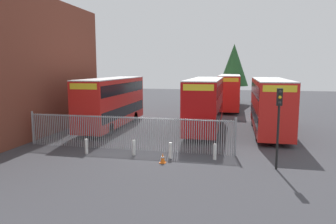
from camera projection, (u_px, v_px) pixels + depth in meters
ground_plane at (177, 128)px, 28.10m from camera, size 100.00×100.00×0.00m
palisade_fence at (127, 132)px, 20.58m from camera, size 14.02×0.14×2.35m
double_decker_bus_near_gate at (205, 102)px, 27.00m from camera, size 2.54×10.81×4.42m
double_decker_bus_behind_fence_left at (112, 100)px, 28.21m from camera, size 2.54×10.81×4.42m
double_decker_bus_behind_fence_right at (270, 104)px, 25.80m from camera, size 2.54×10.81×4.42m
double_decker_bus_far_back at (229, 91)px, 40.19m from camera, size 2.54×10.81×4.42m
bollard_near_left at (86, 146)px, 19.65m from camera, size 0.20×0.20×0.95m
bollard_center_front at (134, 148)px, 19.36m from camera, size 0.20×0.20×0.95m
bollard_near_right at (170, 150)px, 18.70m from camera, size 0.20×0.20×0.95m
bollard_far_right at (215, 152)px, 18.42m from camera, size 0.20×0.20×0.95m
traffic_cone_by_gate at (163, 158)px, 17.79m from camera, size 0.34×0.34×0.59m
traffic_light_kerbside at (279, 114)px, 16.31m from camera, size 0.28×0.33×4.30m
tree_tall_back at (234, 65)px, 46.52m from camera, size 4.28×4.28×8.79m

